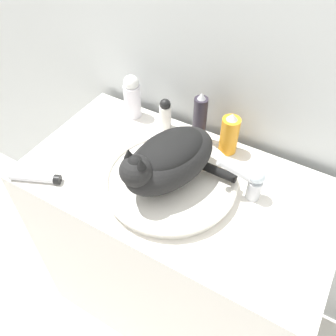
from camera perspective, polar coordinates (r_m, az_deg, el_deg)
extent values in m
cube|color=silver|center=(1.16, 9.98, 19.20)|extent=(8.00, 0.05, 2.40)
cube|color=white|center=(1.48, 1.10, -13.51)|extent=(1.00, 0.54, 0.88)
cylinder|color=white|center=(1.10, 0.32, -2.34)|extent=(0.39, 0.39, 0.03)
torus|color=white|center=(1.08, 0.32, -1.80)|extent=(0.41, 0.41, 0.02)
ellipsoid|color=black|center=(1.02, 0.34, 1.32)|extent=(0.26, 0.35, 0.15)
ellipsoid|color=black|center=(1.00, 0.35, 2.96)|extent=(0.20, 0.26, 0.07)
sphere|color=black|center=(0.94, -5.18, -0.46)|extent=(0.09, 0.09, 0.09)
sphere|color=black|center=(0.92, -5.28, 0.60)|extent=(0.05, 0.05, 0.05)
cone|color=black|center=(0.92, -6.34, 2.34)|extent=(0.03, 0.03, 0.03)
cone|color=black|center=(0.89, -4.37, 0.75)|extent=(0.03, 0.03, 0.03)
cylinder|color=black|center=(1.09, 7.36, -0.29)|extent=(0.15, 0.03, 0.03)
cylinder|color=silver|center=(1.09, 13.62, -3.32)|extent=(0.04, 0.04, 0.07)
cylinder|color=silver|center=(1.03, 11.11, -0.55)|extent=(0.13, 0.07, 0.09)
sphere|color=silver|center=(1.04, 14.15, -1.26)|extent=(0.05, 0.05, 0.05)
cylinder|color=white|center=(1.29, -0.45, 8.19)|extent=(0.04, 0.04, 0.09)
sphere|color=black|center=(1.25, -0.46, 10.19)|extent=(0.04, 0.04, 0.04)
cylinder|color=orange|center=(1.19, 9.80, 5.19)|extent=(0.06, 0.06, 0.13)
cone|color=#B7B7BC|center=(1.15, 10.28, 8.10)|extent=(0.04, 0.04, 0.02)
cylinder|color=silver|center=(1.34, -5.71, 10.64)|extent=(0.06, 0.06, 0.13)
sphere|color=white|center=(1.29, -5.97, 13.44)|extent=(0.06, 0.06, 0.06)
cylinder|color=#28232D|center=(1.21, 5.12, 7.67)|extent=(0.05, 0.05, 0.17)
cone|color=#B7B7BC|center=(1.15, 5.43, 11.44)|extent=(0.03, 0.03, 0.02)
cylinder|color=silver|center=(1.19, -20.96, -1.40)|extent=(0.14, 0.08, 0.03)
cylinder|color=black|center=(1.16, -17.32, -1.77)|extent=(0.03, 0.04, 0.03)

